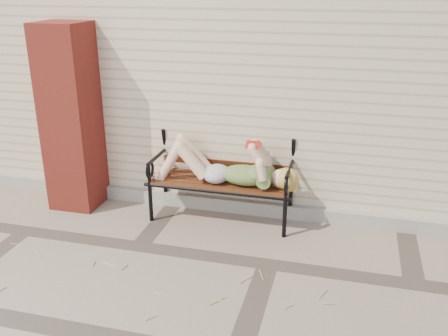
# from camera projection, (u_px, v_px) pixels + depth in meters

# --- Properties ---
(ground) EXTENTS (80.00, 80.00, 0.00)m
(ground) POSITION_uv_depth(u_px,v_px,m) (268.00, 264.00, 4.49)
(ground) COLOR gray
(ground) RESTS_ON ground
(house_wall) EXTENTS (8.00, 4.00, 3.00)m
(house_wall) POSITION_uv_depth(u_px,v_px,m) (310.00, 50.00, 6.66)
(house_wall) COLOR beige
(house_wall) RESTS_ON ground
(foundation_strip) EXTENTS (8.00, 0.10, 0.15)m
(foundation_strip) POSITION_uv_depth(u_px,v_px,m) (284.00, 211.00, 5.34)
(foundation_strip) COLOR #A29E92
(foundation_strip) RESTS_ON ground
(brick_pillar) EXTENTS (0.50, 0.50, 2.00)m
(brick_pillar) POSITION_uv_depth(u_px,v_px,m) (71.00, 118.00, 5.35)
(brick_pillar) COLOR #9E2F23
(brick_pillar) RESTS_ON ground
(garden_bench) EXTENTS (1.60, 0.64, 1.04)m
(garden_bench) POSITION_uv_depth(u_px,v_px,m) (223.00, 165.00, 5.20)
(garden_bench) COLOR black
(garden_bench) RESTS_ON ground
(reading_woman) EXTENTS (1.51, 0.34, 0.48)m
(reading_woman) POSITION_uv_depth(u_px,v_px,m) (221.00, 166.00, 5.07)
(reading_woman) COLOR #0A3748
(reading_woman) RESTS_ON ground
(straw_scatter) EXTENTS (2.26, 1.28, 0.01)m
(straw_scatter) POSITION_uv_depth(u_px,v_px,m) (144.00, 302.00, 3.95)
(straw_scatter) COLOR tan
(straw_scatter) RESTS_ON ground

